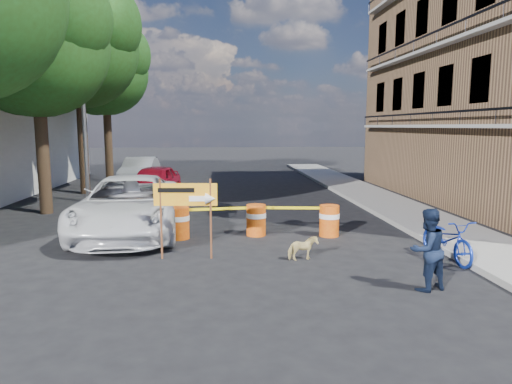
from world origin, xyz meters
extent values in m
plane|color=black|center=(0.00, 0.00, 0.00)|extent=(120.00, 120.00, 0.00)
cube|color=gray|center=(6.20, 6.00, 0.07)|extent=(2.40, 40.00, 0.15)
cylinder|color=#332316|center=(-6.80, 7.00, 2.38)|extent=(0.44, 0.44, 4.76)
sphere|color=#224614|center=(-6.80, 7.00, 5.95)|extent=(5.00, 5.00, 5.00)
sphere|color=#224614|center=(-5.92, 6.50, 6.80)|extent=(3.75, 3.75, 3.75)
sphere|color=#224614|center=(-7.55, 7.62, 5.27)|extent=(3.50, 3.50, 3.50)
cylinder|color=#332316|center=(-6.80, 12.00, 2.66)|extent=(0.44, 0.44, 5.32)
sphere|color=#224614|center=(-6.80, 12.00, 6.65)|extent=(5.40, 5.40, 5.40)
sphere|color=#224614|center=(-5.85, 11.46, 7.60)|extent=(4.05, 4.05, 4.05)
sphere|color=#224614|center=(-7.61, 12.68, 5.89)|extent=(3.78, 3.78, 3.78)
cylinder|color=#332316|center=(-6.80, 17.00, 2.46)|extent=(0.44, 0.44, 4.93)
sphere|color=#224614|center=(-6.80, 17.00, 6.16)|extent=(4.80, 4.80, 4.80)
sphere|color=#224614|center=(-5.96, 16.52, 7.04)|extent=(3.60, 3.60, 3.60)
sphere|color=#224614|center=(-7.52, 17.60, 5.46)|extent=(3.36, 3.36, 3.36)
cylinder|color=gray|center=(-6.00, 9.50, 4.00)|extent=(0.16, 0.16, 8.00)
cylinder|color=gray|center=(-5.50, 9.50, 7.90)|extent=(1.00, 0.12, 0.12)
cube|color=silver|center=(-5.00, 9.50, 7.85)|extent=(0.35, 0.18, 0.12)
cylinder|color=#D53E0C|center=(-2.98, 2.80, 0.45)|extent=(0.56, 0.56, 0.90)
cylinder|color=white|center=(-2.98, 2.80, 0.60)|extent=(0.58, 0.58, 0.14)
cylinder|color=#D53E0C|center=(-1.66, 2.74, 0.45)|extent=(0.56, 0.56, 0.90)
cylinder|color=white|center=(-1.66, 2.74, 0.60)|extent=(0.58, 0.58, 0.14)
cylinder|color=#D53E0C|center=(0.53, 2.95, 0.45)|extent=(0.56, 0.56, 0.90)
cylinder|color=white|center=(0.53, 2.95, 0.60)|extent=(0.58, 0.58, 0.14)
cylinder|color=#D53E0C|center=(2.62, 2.69, 0.45)|extent=(0.56, 0.56, 0.90)
cylinder|color=white|center=(2.62, 2.69, 0.60)|extent=(0.58, 0.58, 0.14)
cylinder|color=#592D19|center=(-1.91, 0.79, 0.96)|extent=(0.05, 0.05, 1.93)
cylinder|color=#592D19|center=(-0.74, 0.70, 0.96)|extent=(0.05, 0.05, 1.93)
cube|color=orange|center=(-1.33, 0.75, 1.55)|extent=(1.50, 0.15, 0.54)
cube|color=white|center=(-1.03, 0.70, 1.46)|extent=(0.43, 0.04, 0.13)
cone|color=white|center=(-0.74, 0.68, 1.46)|extent=(0.26, 0.30, 0.28)
cube|color=black|center=(-1.54, 0.74, 1.66)|extent=(0.85, 0.08, 0.11)
imported|color=black|center=(3.42, -1.77, 0.80)|extent=(0.94, 0.83, 1.60)
imported|color=#1531B0|center=(4.80, 0.09, 0.97)|extent=(0.78, 1.09, 1.95)
imported|color=#DBC67D|center=(1.42, 0.37, 0.29)|extent=(0.74, 0.46, 0.58)
imported|color=silver|center=(-3.16, 3.50, 0.84)|extent=(3.03, 6.16, 1.68)
imported|color=maroon|center=(-3.31, 9.96, 0.74)|extent=(2.26, 4.51, 1.47)
imported|color=#B7BABF|center=(-4.77, 15.26, 0.74)|extent=(1.69, 4.53, 1.48)
camera|label=1|loc=(-0.57, -9.95, 3.14)|focal=32.00mm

